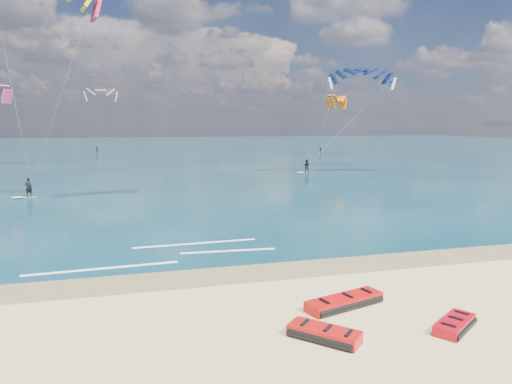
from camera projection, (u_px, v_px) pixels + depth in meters
ground at (153, 176)px, 53.63m from camera, size 320.00×320.00×0.00m
wet_sand_strip at (188, 278)px, 18.23m from camera, size 320.00×2.40×0.01m
sea at (144, 148)px, 114.85m from camera, size 320.00×200.00×0.04m
packed_kite_left at (344, 307)px, 15.38m from camera, size 3.25×1.94×0.41m
packed_kite_mid at (324, 339)px, 13.04m from camera, size 2.36×2.38×0.40m
packed_kite_right at (454, 329)px, 13.66m from camera, size 2.19×1.93×0.37m
kitesurfer_main at (34, 90)px, 33.77m from camera, size 9.60×9.09×16.86m
kitesurfer_far at (335, 115)px, 54.74m from camera, size 11.83×6.35×13.84m
shoreline_foam at (174, 254)px, 21.48m from camera, size 11.16×3.63×0.01m
distant_kites at (101, 125)px, 85.93m from camera, size 77.57×42.35×12.62m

